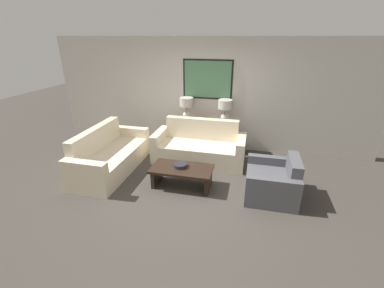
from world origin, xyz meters
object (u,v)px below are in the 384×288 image
console_table (205,135)px  armchair_near_back_wall (273,182)px  table_lamp_right (225,108)px  couch_by_back_wall (199,148)px  couch_by_side (110,157)px  table_lamp_left (186,105)px  decorative_bowl (180,165)px  coffee_table (182,173)px

console_table → armchair_near_back_wall: (1.56, -1.72, -0.10)m
table_lamp_right → armchair_near_back_wall: 2.21m
console_table → couch_by_back_wall: size_ratio=0.73×
couch_by_back_wall → couch_by_side: bearing=-153.2°
armchair_near_back_wall → table_lamp_left: bearing=139.6°
couch_by_side → table_lamp_right: bearing=34.8°
decorative_bowl → armchair_near_back_wall: bearing=2.0°
decorative_bowl → armchair_near_back_wall: size_ratio=0.26×
table_lamp_left → couch_by_side: size_ratio=0.27×
armchair_near_back_wall → couch_by_side: bearing=176.6°
table_lamp_right → couch_by_back_wall: (-0.46, -0.65, -0.80)m
couch_by_side → armchair_near_back_wall: bearing=-3.4°
table_lamp_right → couch_by_side: 2.79m
coffee_table → table_lamp_right: bearing=73.0°
table_lamp_right → coffee_table: bearing=-107.0°
couch_by_side → armchair_near_back_wall: (3.29, -0.19, -0.04)m
table_lamp_right → decorative_bowl: bearing=-108.3°
table_lamp_left → armchair_near_back_wall: table_lamp_left is taller
table_lamp_left → table_lamp_right: same height
table_lamp_left → decorative_bowl: table_lamp_left is taller
coffee_table → armchair_near_back_wall: armchair_near_back_wall is taller
couch_by_back_wall → coffee_table: bearing=-94.4°
console_table → armchair_near_back_wall: size_ratio=1.51×
coffee_table → armchair_near_back_wall: 1.65m
table_lamp_left → table_lamp_right: size_ratio=1.00×
couch_by_back_wall → armchair_near_back_wall: (1.56, -1.07, -0.04)m
couch_by_back_wall → couch_by_side: 1.94m
couch_by_side → coffee_table: couch_by_side is taller
couch_by_side → table_lamp_left: bearing=50.3°
console_table → coffee_table: 1.82m
table_lamp_left → couch_by_back_wall: bearing=-54.6°
couch_by_back_wall → decorative_bowl: bearing=-96.3°
console_table → coffee_table: size_ratio=1.31×
table_lamp_left → couch_by_side: 2.14m
decorative_bowl → table_lamp_left: bearing=100.8°
table_lamp_left → couch_by_side: bearing=-129.7°
console_table → armchair_near_back_wall: armchair_near_back_wall is taller
table_lamp_right → console_table: bearing=180.0°
table_lamp_left → coffee_table: (0.38, -1.81, -0.82)m
couch_by_side → decorative_bowl: 1.63m
couch_by_back_wall → armchair_near_back_wall: couch_by_back_wall is taller
armchair_near_back_wall → coffee_table: bearing=-176.9°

